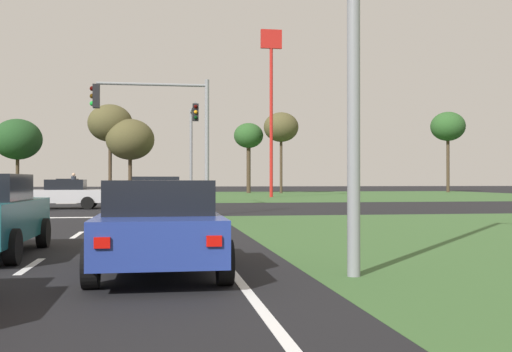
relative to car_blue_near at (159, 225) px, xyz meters
name	(u,v)px	position (x,y,z in m)	size (l,w,h in m)	color
ground_plane	(45,209)	(-5.69, 21.81, -0.76)	(200.00, 200.00, 0.00)	black
grass_verge_far_right	(369,195)	(19.81, 46.31, -0.76)	(35.00, 35.00, 0.01)	#385B2D
median_island_far	(97,195)	(-5.69, 46.81, -0.69)	(1.20, 36.00, 0.14)	#ADA89E
lane_dash_second	(31,266)	(-2.19, 1.04, -0.76)	(0.14, 2.00, 0.01)	silver
lane_dash_third	(77,235)	(-2.19, 7.04, -0.76)	(0.14, 2.00, 0.01)	silver
lane_dash_fourth	(99,220)	(-2.19, 13.04, -0.76)	(0.14, 2.00, 0.01)	silver
edge_line_right	(212,246)	(1.16, 3.81, -0.76)	(0.14, 24.00, 0.01)	silver
stop_bar_near	(112,217)	(-1.89, 14.81, -0.76)	(6.40, 0.50, 0.01)	silver
crosswalk_bar_sixth	(5,216)	(-6.34, 16.61, -0.76)	(0.70, 2.80, 0.01)	silver
car_blue_near	(159,225)	(0.00, 0.00, 0.00)	(2.06, 4.30, 1.48)	navy
car_silver_third	(64,194)	(-4.87, 22.40, 0.00)	(4.16, 2.02, 1.50)	#B7B7BC
car_black_fourth	(67,188)	(-7.89, 44.40, 0.04)	(2.09, 4.21, 1.57)	black
car_white_fifth	(156,199)	(-0.14, 11.88, 0.05)	(2.01, 4.40, 1.59)	silver
traffic_signal_near_right	(165,121)	(0.18, 15.21, 3.12)	(4.79, 0.32, 5.62)	gray
traffic_signal_far_right	(193,136)	(1.91, 26.53, 3.35)	(0.32, 5.29, 5.94)	gray
pedestrian_at_median	(74,183)	(-5.91, 33.68, 0.48)	(0.34, 0.34, 1.81)	#335184
fastfood_pole_sign	(271,78)	(9.32, 41.02, 9.39)	(1.80, 0.40, 14.23)	red
treeline_second	(18,139)	(-15.09, 58.44, 5.03)	(5.13, 5.13, 7.98)	#423323
treeline_third	(110,124)	(-5.37, 57.75, 6.81)	(4.78, 4.78, 9.64)	#423323
treeline_fourth	(130,140)	(-3.20, 56.82, 5.02)	(5.17, 5.17, 8.00)	#423323
treeline_fifth	(249,137)	(9.74, 57.38, 5.51)	(3.28, 3.28, 7.80)	#423323
treeline_sixth	(281,128)	(12.99, 55.15, 6.39)	(3.79, 3.79, 8.81)	#423323
treeline_seventh	(448,127)	(33.57, 57.68, 6.94)	(4.04, 4.04, 9.49)	#423323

